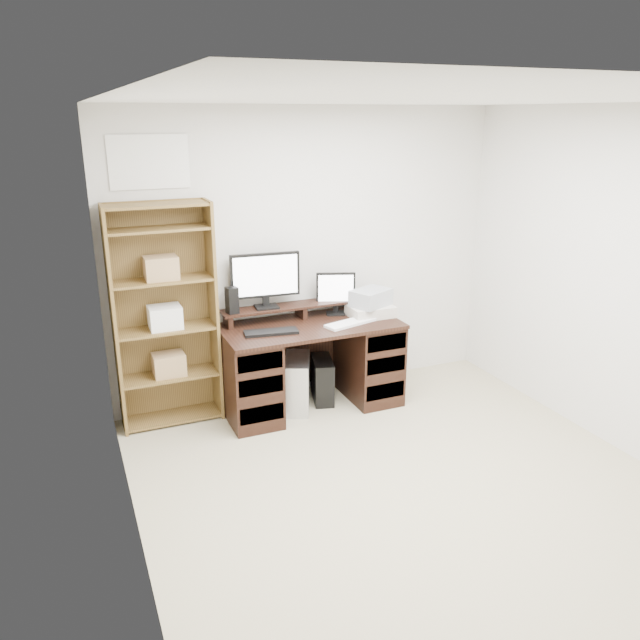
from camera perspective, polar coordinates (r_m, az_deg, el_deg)
room at (r=3.74m, az=10.40°, el=-0.26°), size 3.54×4.04×2.54m
desk at (r=5.35m, az=-0.89°, el=-4.03°), size 1.50×0.70×0.75m
riser_shelf at (r=5.38m, az=-1.74°, el=1.23°), size 1.40×0.22×0.12m
monitor_wide at (r=5.22m, az=-5.03°, el=3.91°), size 0.59×0.17×0.46m
monitor_small at (r=5.43m, az=1.44°, el=2.61°), size 0.33×0.18×0.37m
speaker at (r=5.13m, az=-8.05°, el=1.79°), size 0.10×0.10×0.22m
keyboard_black at (r=5.01m, az=-4.49°, el=-1.11°), size 0.45×0.21×0.02m
keyboard_white at (r=5.23m, az=2.84°, el=-0.25°), size 0.49×0.26×0.02m
mouse at (r=5.36m, az=5.22°, el=0.24°), size 0.10×0.08×0.04m
printer at (r=5.44m, az=4.64°, el=0.86°), size 0.38×0.29×0.09m
basket at (r=5.40m, az=4.67°, el=2.05°), size 0.40×0.35×0.14m
tower_silver at (r=5.38m, az=-2.09°, el=-5.78°), size 0.37×0.50×0.46m
tower_black at (r=5.53m, az=0.22°, el=-5.48°), size 0.26×0.41×0.38m
bookshelf at (r=5.08m, az=-14.04°, el=0.52°), size 0.80×0.30×1.80m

